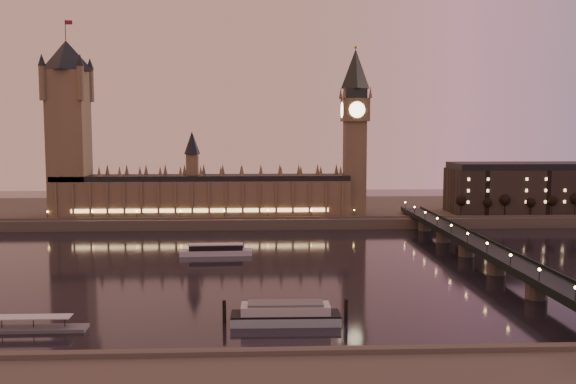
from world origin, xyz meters
name	(u,v)px	position (x,y,z in m)	size (l,w,h in m)	color
ground	(272,267)	(0.00, 0.00, 0.00)	(700.00, 700.00, 0.00)	black
far_embankment	(310,211)	(30.00, 165.00, 3.00)	(560.00, 130.00, 6.00)	#423D35
palace_of_westminster	(202,190)	(-40.12, 120.99, 21.71)	(180.00, 26.62, 52.00)	brown
victoria_tower	(68,118)	(-120.00, 121.00, 65.79)	(31.68, 31.68, 118.00)	brown
big_ben	(355,122)	(53.99, 120.99, 63.95)	(17.68, 17.68, 104.00)	brown
westminster_bridge	(480,252)	(91.61, 0.00, 5.52)	(13.20, 260.00, 15.30)	black
city_block	(568,187)	(194.94, 130.93, 22.24)	(155.00, 45.00, 34.00)	black
bare_tree_0	(461,202)	(117.99, 109.00, 15.35)	(6.16, 6.16, 12.52)	black
bare_tree_1	(485,201)	(132.28, 109.00, 15.35)	(6.16, 6.16, 12.52)	black
bare_tree_2	(508,201)	(146.56, 109.00, 15.35)	(6.16, 6.16, 12.52)	black
bare_tree_3	(531,201)	(160.85, 109.00, 15.35)	(6.16, 6.16, 12.52)	black
bare_tree_4	(553,201)	(175.14, 109.00, 15.35)	(6.16, 6.16, 12.52)	black
bare_tree_5	(576,201)	(189.43, 109.00, 15.35)	(6.16, 6.16, 12.52)	black
cruise_boat_a	(216,250)	(-25.72, 26.35, 2.38)	(34.09, 8.71, 5.41)	silver
moored_barge	(286,314)	(2.65, -81.85, 2.99)	(38.68, 9.77, 7.09)	#99B5C2
pontoon_pier	(20,327)	(-76.03, -85.53, 1.11)	(38.52, 6.42, 10.27)	#595B5E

